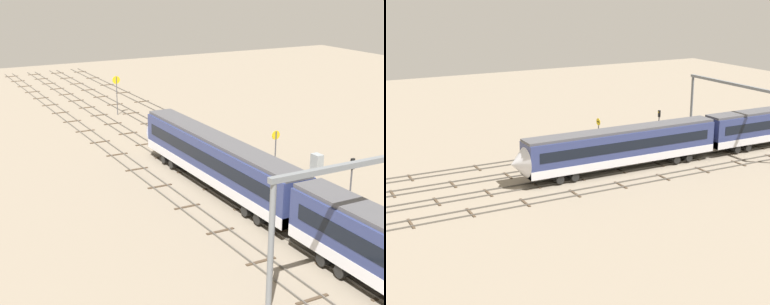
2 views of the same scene
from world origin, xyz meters
TOP-DOWN VIEW (x-y plane):
  - ground_plane at (0.00, 0.00)m, footprint 153.86×153.86m
  - track_near_foreground at (-0.00, -6.48)m, footprint 137.86×2.40m
  - track_second_near at (-0.00, -2.16)m, footprint 137.86×2.40m
  - track_with_train at (-0.00, 2.16)m, footprint 137.86×2.40m
  - track_second_far at (-0.00, 6.48)m, footprint 137.86×2.40m
  - speed_sign_near_foreground at (-3.32, -4.06)m, footprint 0.14×0.88m
  - speed_sign_mid_trackside at (28.35, -0.23)m, footprint 0.14×1.08m
  - signal_light_trackside_approach at (-12.85, -4.74)m, footprint 0.31×0.32m
  - relay_cabinet at (-3.18, -9.31)m, footprint 1.13×0.82m

SIDE VIEW (x-z plane):
  - ground_plane at x=0.00m, z-range 0.00..0.00m
  - track_with_train at x=0.00m, z-range -0.01..0.15m
  - track_second_far at x=0.00m, z-range -0.01..0.15m
  - track_second_near at x=0.00m, z-range -0.01..0.15m
  - track_near_foreground at x=0.00m, z-range -0.01..0.15m
  - relay_cabinet at x=-3.18m, z-range 0.00..1.72m
  - signal_light_trackside_approach at x=-12.85m, z-range 0.72..5.46m
  - speed_sign_near_foreground at x=-3.32m, z-range 0.70..5.55m
  - speed_sign_mid_trackside at x=28.35m, z-range 0.93..6.33m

